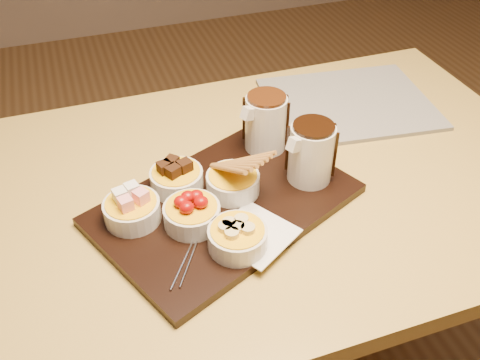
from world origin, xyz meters
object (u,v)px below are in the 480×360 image
object	(u,v)px
bowl_strawberries	(192,215)
newspaper	(348,103)
serving_board	(225,205)
pitcher_dark_chocolate	(311,154)
pitcher_milk_chocolate	(266,123)
dining_table	(269,212)

from	to	relation	value
bowl_strawberries	newspaper	size ratio (longest dim) A/B	0.26
serving_board	newspaper	bearing A→B (deg)	8.74
bowl_strawberries	newspaper	bearing A→B (deg)	31.79
pitcher_dark_chocolate	newspaper	world-z (taller)	pitcher_dark_chocolate
bowl_strawberries	pitcher_dark_chocolate	world-z (taller)	pitcher_dark_chocolate
bowl_strawberries	pitcher_dark_chocolate	bearing A→B (deg)	11.15
serving_board	pitcher_milk_chocolate	bearing A→B (deg)	21.80
pitcher_milk_chocolate	dining_table	bearing A→B (deg)	-126.45
serving_board	pitcher_dark_chocolate	size ratio (longest dim) A/B	3.98
dining_table	newspaper	world-z (taller)	newspaper
serving_board	pitcher_dark_chocolate	bearing A→B (deg)	-19.98
dining_table	bowl_strawberries	distance (m)	0.25
pitcher_dark_chocolate	bowl_strawberries	bearing A→B (deg)	167.35
dining_table	serving_board	xyz separation A→B (m)	(-0.12, -0.06, 0.11)
bowl_strawberries	pitcher_dark_chocolate	xyz separation A→B (m)	(0.25, 0.05, 0.04)
pitcher_dark_chocolate	newspaper	size ratio (longest dim) A/B	0.30
pitcher_milk_chocolate	newspaper	size ratio (longest dim) A/B	0.30
pitcher_dark_chocolate	dining_table	bearing A→B (deg)	117.28
newspaper	serving_board	bearing A→B (deg)	-140.49
newspaper	pitcher_dark_chocolate	bearing A→B (deg)	-125.20
bowl_strawberries	pitcher_dark_chocolate	distance (m)	0.25
bowl_strawberries	newspaper	world-z (taller)	bowl_strawberries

